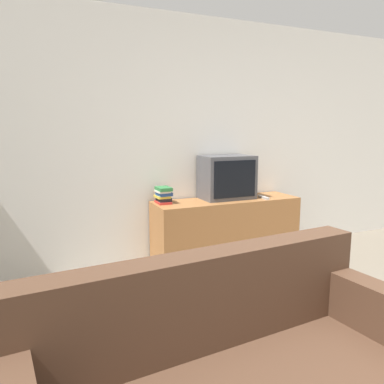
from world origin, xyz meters
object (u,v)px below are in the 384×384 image
at_px(tv_stand, 226,230).
at_px(remote_on_stand, 264,197).
at_px(book_stack, 163,195).
at_px(television, 227,177).

xyz_separation_m(tv_stand, remote_on_stand, (0.40, -0.11, 0.35)).
relative_size(book_stack, remote_on_stand, 0.98).
bearing_deg(remote_on_stand, television, 155.65).
bearing_deg(remote_on_stand, book_stack, 170.58).
bearing_deg(book_stack, remote_on_stand, -9.42).
height_order(tv_stand, book_stack, book_stack).
bearing_deg(book_stack, tv_stand, -5.79).
height_order(tv_stand, remote_on_stand, remote_on_stand).
xyz_separation_m(book_stack, remote_on_stand, (1.09, -0.18, -0.07)).
relative_size(television, book_stack, 2.90).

